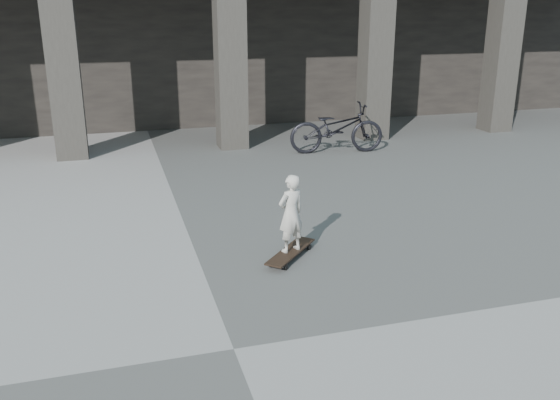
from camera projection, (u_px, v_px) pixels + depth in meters
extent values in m
plane|color=#4D4D4B|center=(234.00, 349.00, 5.76)|extent=(90.00, 90.00, 0.00)
cube|color=black|center=(133.00, 12.00, 17.58)|extent=(28.00, 6.00, 6.00)
cube|color=#322E29|center=(63.00, 65.00, 12.41)|extent=(0.65, 0.65, 4.00)
cube|color=#322E29|center=(230.00, 60.00, 13.36)|extent=(0.65, 0.65, 4.00)
cube|color=#322E29|center=(375.00, 57.00, 14.31)|extent=(0.65, 0.65, 4.00)
cube|color=#322E29|center=(502.00, 53.00, 15.26)|extent=(0.65, 0.65, 4.00)
cube|color=black|center=(291.00, 251.00, 7.81)|extent=(0.89, 0.93, 0.02)
cube|color=#B2B2B7|center=(302.00, 245.00, 8.13)|extent=(0.20, 0.19, 0.03)
cube|color=#B2B2B7|center=(278.00, 265.00, 7.51)|extent=(0.20, 0.19, 0.03)
cylinder|color=black|center=(295.00, 244.00, 8.18)|extent=(0.08, 0.08, 0.08)
cylinder|color=black|center=(309.00, 247.00, 8.09)|extent=(0.08, 0.08, 0.08)
cylinder|color=black|center=(271.00, 264.00, 7.56)|extent=(0.08, 0.08, 0.08)
cylinder|color=black|center=(286.00, 267.00, 7.47)|extent=(0.08, 0.08, 0.08)
imported|color=beige|center=(291.00, 213.00, 7.64)|extent=(0.44, 0.37, 1.04)
imported|color=black|center=(337.00, 128.00, 13.29)|extent=(2.20, 1.04, 1.11)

